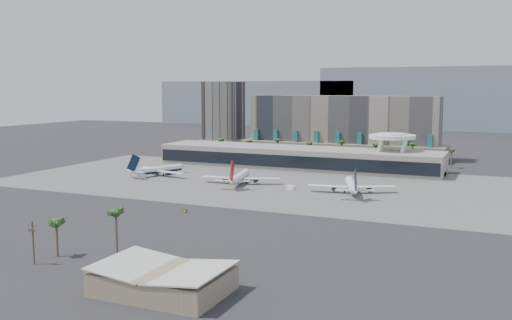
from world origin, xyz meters
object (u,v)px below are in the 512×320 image
at_px(taxiway_sign, 184,211).
at_px(service_vehicle_a, 142,176).
at_px(airliner_right, 352,185).
at_px(service_vehicle_b, 291,188).
at_px(airliner_left, 159,169).
at_px(utility_pole, 33,239).
at_px(airliner_centre, 240,177).

bearing_deg(taxiway_sign, service_vehicle_a, 137.80).
height_order(airliner_right, service_vehicle_b, airliner_right).
bearing_deg(taxiway_sign, airliner_left, 131.34).
relative_size(utility_pole, service_vehicle_a, 2.72).
height_order(service_vehicle_a, service_vehicle_b, service_vehicle_a).
distance_m(service_vehicle_b, taxiway_sign, 65.56).
height_order(airliner_centre, service_vehicle_b, airliner_centre).
height_order(service_vehicle_b, taxiway_sign, service_vehicle_b).
distance_m(utility_pole, service_vehicle_b, 137.34).
relative_size(utility_pole, airliner_right, 0.30).
bearing_deg(utility_pole, service_vehicle_b, 79.64).
bearing_deg(airliner_right, airliner_centre, 159.59).
bearing_deg(airliner_centre, service_vehicle_a, 171.28).
distance_m(airliner_right, service_vehicle_a, 112.62).
height_order(airliner_centre, service_vehicle_a, airliner_centre).
distance_m(utility_pole, airliner_centre, 139.48).
bearing_deg(airliner_left, taxiway_sign, -28.40).
distance_m(airliner_left, service_vehicle_a, 12.25).
relative_size(service_vehicle_a, service_vehicle_b, 1.13).
xyz_separation_m(service_vehicle_a, service_vehicle_b, (84.33, -0.01, -0.07)).
distance_m(airliner_left, service_vehicle_b, 81.66).
bearing_deg(airliner_right, airliner_left, 156.52).
xyz_separation_m(airliner_left, service_vehicle_b, (80.81, -11.53, -2.33)).
height_order(airliner_right, service_vehicle_a, airliner_right).
bearing_deg(service_vehicle_b, airliner_right, 19.49).
xyz_separation_m(airliner_centre, service_vehicle_a, (-55.58, -4.40, -2.51)).
relative_size(airliner_left, taxiway_sign, 17.36).
height_order(utility_pole, service_vehicle_a, utility_pole).
relative_size(airliner_left, airliner_centre, 0.89).
distance_m(airliner_centre, airliner_right, 56.99).
xyz_separation_m(airliner_centre, service_vehicle_b, (28.75, -4.41, -2.59)).
bearing_deg(airliner_right, service_vehicle_b, 167.11).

